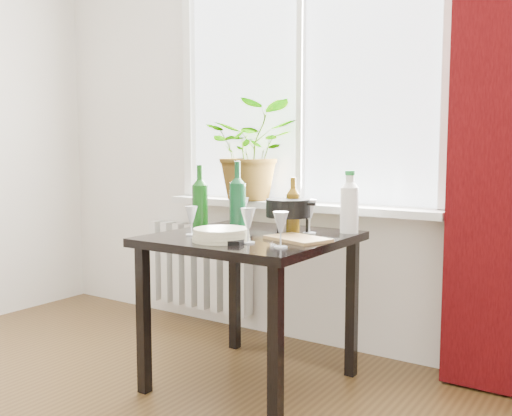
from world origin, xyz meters
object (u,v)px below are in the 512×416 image
Objects in this scene: wine_bottle_right at (238,195)px; wineglass_front_left at (191,220)px; wineglass_front_right at (248,225)px; wineglass_far_right at (281,229)px; radiator at (199,266)px; potted_plant at (253,151)px; bottle_amber at (293,204)px; plate_stack at (221,235)px; fondue_pot at (288,216)px; wineglass_back_center at (309,216)px; wine_bottle_left at (200,197)px; cleaning_bottle at (350,201)px; tv_remote at (240,241)px; table at (251,254)px; wineglass_back_left at (243,211)px; cutting_board at (298,239)px.

wine_bottle_right reaches higher than wineglass_front_left.
wineglass_front_right reaches higher than wineglass_far_right.
potted_plant reaches higher than radiator.
bottle_amber is (0.97, -0.44, 0.50)m from radiator.
fondue_pot reaches higher than plate_stack.
wineglass_front_right is at bearing -48.17° from wine_bottle_right.
wineglass_back_center is at bearing 12.84° from wine_bottle_right.
potted_plant reaches higher than wineglass_front_right.
bottle_amber reaches higher than wineglass_back_center.
wine_bottle_left reaches higher than cleaning_bottle.
radiator is 4.41× the size of tv_remote.
tv_remote reaches higher than table.
wineglass_back_center is at bearing -33.68° from potted_plant.
wineglass_back_center is (0.37, 0.08, -0.09)m from wine_bottle_right.
wine_bottle_right is 2.35× the size of wineglass_back_left.
wine_bottle_left is at bearing 134.98° from tv_remote.
wine_bottle_right is at bearing 143.91° from wineglass_far_right.
cutting_board is at bearing 29.92° from tv_remote.
potted_plant is 2.36× the size of fondue_pot.
tv_remote is at bearing -67.87° from table.
fondue_pot is 0.90× the size of cutting_board.
radiator is at bearing 130.26° from wine_bottle_left.
cleaning_bottle is 1.98× the size of wineglass_front_right.
fondue_pot reaches higher than cutting_board.
cleaning_bottle is 0.59m from wineglass_front_right.
wine_bottle_right reaches higher than radiator.
wine_bottle_right is 0.47m from cutting_board.
cleaning_bottle is 2.19× the size of wineglass_front_left.
wine_bottle_right is 0.23m from wineglass_back_left.
wine_bottle_left is at bearing -141.16° from wine_bottle_right.
cutting_board is at bearing -105.19° from cleaning_bottle.
wineglass_back_left is at bearing 127.15° from wineglass_front_right.
wineglass_front_right is (0.43, -0.20, -0.09)m from wine_bottle_left.
potted_plant reaches higher than table.
wineglass_back_center is (-0.09, 0.42, 0.01)m from wineglass_far_right.
cleaning_bottle reaches higher than table.
cutting_board is at bearing -16.69° from wine_bottle_right.
cleaning_bottle is 1.13× the size of cutting_board.
wineglass_far_right is 0.32m from plate_stack.
wineglass_back_left reaches higher than table.
potted_plant is 0.84m from cleaning_bottle.
cleaning_bottle is (0.52, 0.22, -0.02)m from wine_bottle_right.
wineglass_back_left is 0.61m from cutting_board.
wine_bottle_right is at bearing 163.31° from cutting_board.
plate_stack is 0.35m from cutting_board.
wineglass_front_left is 0.47m from fondue_pot.
wineglass_front_left is 0.79× the size of tv_remote.
wineglass_front_left is at bearing -77.72° from potted_plant.
wine_bottle_left reaches higher than wineglass_back_left.
cleaning_bottle is at bearing 45.62° from tv_remote.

